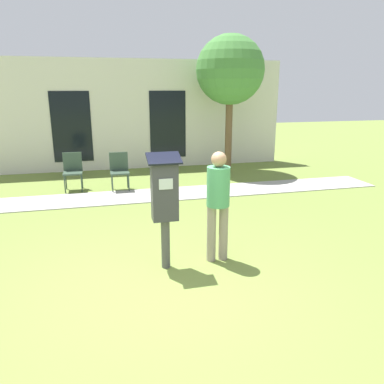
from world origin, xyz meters
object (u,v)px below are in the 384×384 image
(parking_meter, at_px, (165,197))
(outdoor_chair_left, at_px, (73,168))
(person_standing, at_px, (218,198))
(outdoor_chair_middle, at_px, (119,168))

(parking_meter, height_order, outdoor_chair_left, parking_meter)
(person_standing, height_order, outdoor_chair_middle, person_standing)
(outdoor_chair_left, height_order, outdoor_chair_middle, same)
(person_standing, xyz_separation_m, outdoor_chair_left, (-2.20, 4.49, -0.40))
(person_standing, bearing_deg, outdoor_chair_middle, 109.78)
(outdoor_chair_left, bearing_deg, parking_meter, -74.02)
(outdoor_chair_middle, bearing_deg, parking_meter, -106.58)
(person_standing, xyz_separation_m, outdoor_chair_middle, (-1.12, 4.24, -0.40))
(parking_meter, relative_size, person_standing, 1.01)
(outdoor_chair_left, relative_size, outdoor_chair_middle, 1.00)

